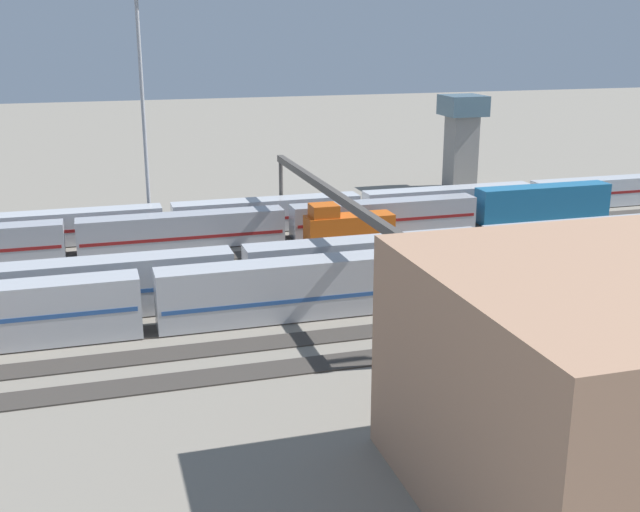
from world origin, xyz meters
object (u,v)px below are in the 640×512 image
Objects in this scene: train_on_track_1 at (269,224)px; train_on_track_6 at (148,303)px; control_tower at (462,134)px; train_on_track_0 at (267,214)px; train_on_track_2 at (347,229)px; light_mast_2 at (141,81)px; signal_gantry at (334,200)px; train_on_track_5 at (366,265)px.

train_on_track_6 is (15.69, 25.00, 0.55)m from train_on_track_1.
train_on_track_0 is at bearing 26.96° from control_tower.
train_on_track_1 is 29.52m from train_on_track_6.
light_mast_2 is (20.76, -13.42, 15.80)m from train_on_track_2.
light_mast_2 is at bearing -32.87° from train_on_track_2.
control_tower is at bearing -153.04° from train_on_track_0.
light_mast_2 is (13.84, -3.42, 15.95)m from train_on_track_0.
train_on_track_1 is 6.45× the size of control_tower.
signal_gantry is (-16.11, 23.42, -10.16)m from light_mast_2.
signal_gantry reaches higher than train_on_track_2.
train_on_track_5 is at bearing 98.70° from train_on_track_0.
train_on_track_5 reaches higher than train_on_track_0.
light_mast_2 is at bearing -58.13° from train_on_track_5.
train_on_track_5 is 25.30m from train_on_track_0.
train_on_track_1 is at bearing 146.83° from light_mast_2.
train_on_track_6 is 1.05× the size of signal_gantry.
train_on_track_1 reaches higher than train_on_track_0.
train_on_track_5 and train_on_track_2 have the same top height.
train_on_track_0 is (-0.96, -5.00, -0.05)m from train_on_track_1.
train_on_track_0 is at bearing -81.30° from train_on_track_5.
train_on_track_2 is (-3.10, -15.00, -0.44)m from train_on_track_5.
control_tower is (-30.47, -42.45, 5.59)m from train_on_track_5.
signal_gantry reaches higher than train_on_track_1.
train_on_track_1 is at bearing 32.48° from control_tower.
train_on_track_2 is 39.23m from control_tower.
train_on_track_1 is 0.76× the size of train_on_track_0.
signal_gantry is (4.65, 10.00, 5.64)m from train_on_track_2.
train_on_track_1 is 42.24m from control_tower.
train_on_track_6 is at bearing 42.96° from control_tower.
train_on_track_0 is 38.97m from control_tower.
light_mast_2 is 0.63× the size of signal_gantry.
signal_gantry is (1.56, -5.00, 5.20)m from train_on_track_5.
light_mast_2 is at bearing -33.17° from train_on_track_1.
train_on_track_5 is at bearing 103.46° from train_on_track_1.
control_tower reaches higher than signal_gantry.
light_mast_2 is at bearing -94.82° from train_on_track_6.
train_on_track_2 is 12.39m from signal_gantry.
train_on_track_6 is at bearing 13.72° from train_on_track_5.
train_on_track_2 is 0.71× the size of control_tower.
train_on_track_0 is at bearing -119.04° from train_on_track_6.
train_on_track_6 is 34.32m from train_on_track_0.
train_on_track_0 is 21.39m from light_mast_2.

